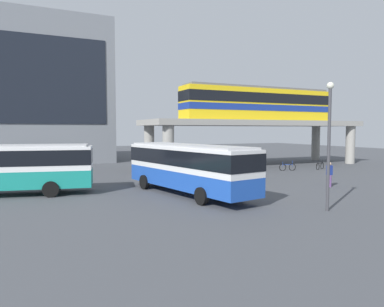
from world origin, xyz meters
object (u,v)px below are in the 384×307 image
at_px(train, 259,104).
at_px(bicycle_silver, 240,169).
at_px(station_building, 8,91).
at_px(pedestrian_waiting_near_stop, 329,175).
at_px(bus_secondary, 1,164).
at_px(bicycle_black, 320,166).
at_px(bicycle_orange, 205,170).
at_px(bicycle_blue, 287,167).
at_px(bus_main, 188,164).
at_px(bicycle_red, 250,171).

height_order(train, bicycle_silver, train).
height_order(station_building, pedestrian_waiting_near_stop, station_building).
bearing_deg(bus_secondary, station_building, 90.82).
height_order(train, bus_secondary, train).
bearing_deg(station_building, bicycle_black, -36.07).
relative_size(bus_secondary, bicycle_orange, 6.65).
bearing_deg(bicycle_blue, bicycle_orange, 171.71).
bearing_deg(bicycle_blue, bicycle_black, -8.14).
distance_m(bus_main, bicycle_black, 20.13).
distance_m(bicycle_red, pedestrian_waiting_near_stop, 8.27).
height_order(train, bicycle_red, train).
bearing_deg(pedestrian_waiting_near_stop, bus_main, 171.62).
relative_size(train, bus_main, 1.68).
distance_m(train, bicycle_orange, 12.26).
relative_size(bicycle_blue, pedestrian_waiting_near_stop, 0.96).
bearing_deg(station_building, train, -30.42).
xyz_separation_m(bus_main, bicycle_silver, (9.23, 8.28, -1.63)).
distance_m(station_building, bicycle_red, 31.65).
xyz_separation_m(bus_secondary, bicycle_black, (29.45, 2.93, -1.63)).
xyz_separation_m(station_building, bicycle_black, (29.80, -21.71, -8.61)).
xyz_separation_m(bicycle_red, bicycle_black, (9.41, 0.91, 0.00)).
relative_size(bus_secondary, bicycle_silver, 6.59).
distance_m(bicycle_orange, bicycle_red, 4.25).
bearing_deg(bicycle_red, bicycle_silver, 89.49).
bearing_deg(bicycle_red, train, 50.19).
relative_size(bus_secondary, bicycle_blue, 6.48).
bearing_deg(bicycle_black, pedestrian_waiting_near_stop, -131.54).
bearing_deg(pedestrian_waiting_near_stop, bicycle_silver, 97.97).
bearing_deg(bus_main, bicycle_black, 21.89).
distance_m(bicycle_blue, bicycle_red, 5.75).
bearing_deg(pedestrian_waiting_near_stop, station_building, 125.32).
relative_size(train, bicycle_orange, 11.13).
bearing_deg(station_building, bus_secondary, -89.18).
distance_m(train, pedestrian_waiting_near_stop, 17.15).
relative_size(station_building, bicycle_red, 14.46).
relative_size(train, bicycle_black, 11.22).
relative_size(bicycle_blue, bicycle_orange, 1.03).
xyz_separation_m(bicycle_blue, pedestrian_waiting_near_stop, (-4.17, -9.59, 0.50)).
xyz_separation_m(train, bicycle_black, (3.45, -6.24, -6.81)).
distance_m(bus_main, bicycle_blue, 16.89).
relative_size(bus_main, bicycle_orange, 6.64).
height_order(bus_main, bus_secondary, same).
height_order(station_building, bicycle_silver, station_building).
bearing_deg(bus_main, bicycle_blue, 28.53).
bearing_deg(bicycle_silver, bicycle_black, -4.88).
bearing_deg(bus_main, pedestrian_waiting_near_stop, -8.38).
distance_m(bicycle_red, bicycle_black, 9.45).
bearing_deg(bus_main, bus_secondary, 157.18).
xyz_separation_m(bus_main, bicycle_orange, (5.96, 9.32, -1.63)).
bearing_deg(bicycle_red, bicycle_orange, 139.81).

